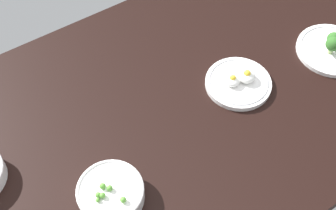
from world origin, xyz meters
TOP-DOWN VIEW (x-y plane):
  - dining_table at (0.00, 0.00)cm, footprint 142.91×88.60cm
  - plate_eggs at (-21.08, 3.85)cm, footprint 18.44×18.44cm
  - plate_broccoli at (-51.93, 9.27)cm, footprint 20.82×20.82cm
  - bowl_peas at (25.22, 14.05)cm, footprint 15.65×15.65cm

SIDE VIEW (x-z plane):
  - dining_table at x=0.00cm, z-range 0.00..4.00cm
  - plate_eggs at x=-21.08cm, z-range 2.70..7.75cm
  - plate_broccoli at x=-51.93cm, z-range 1.93..8.98cm
  - bowl_peas at x=25.22cm, z-range 3.65..9.44cm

